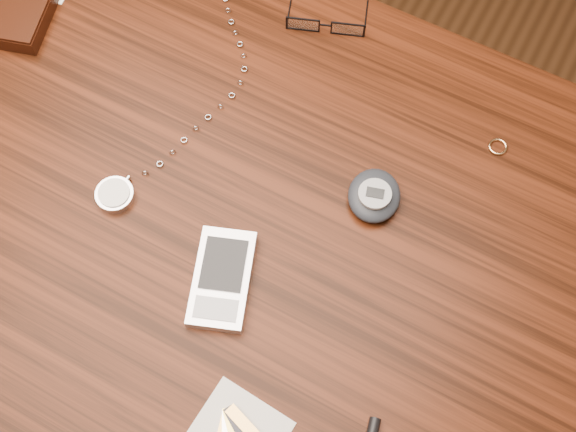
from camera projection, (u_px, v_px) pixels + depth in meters
name	position (u px, v px, depth m)	size (l,w,h in m)	color
ground	(257.00, 353.00, 1.52)	(3.80, 3.80, 0.00)	#472814
desk	(238.00, 238.00, 0.93)	(1.00, 0.70, 0.75)	#371508
wallet_and_card	(4.00, 13.00, 0.93)	(0.14, 0.17, 0.03)	black
eyeglasses	(326.00, 23.00, 0.93)	(0.13, 0.13, 0.02)	black
gold_ring	(498.00, 147.00, 0.87)	(0.02, 0.02, 0.00)	#E6B377
pocket_watch	(123.00, 186.00, 0.84)	(0.11, 0.35, 0.01)	#B6B7BB
pda_phone	(222.00, 279.00, 0.79)	(0.10, 0.13, 0.02)	silver
pedometer	(374.00, 196.00, 0.83)	(0.08, 0.08, 0.03)	#20242B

